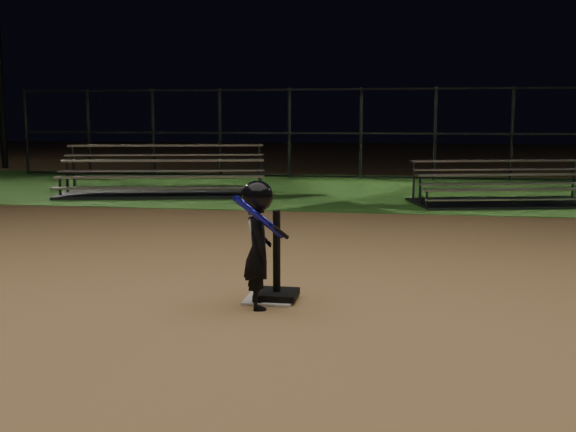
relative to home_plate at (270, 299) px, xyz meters
The scene contains 8 objects.
ground 0.01m from the home_plate, ahead, with size 80.00×80.00×0.00m, color #AC814E.
grass_strip 10.00m from the home_plate, 90.00° to the left, with size 60.00×8.00×0.01m, color #2B5C1E.
home_plate is the anchor object (origin of this frame).
batting_tee 0.18m from the home_plate, 20.23° to the left, with size 0.38×0.38×0.82m.
child_batter 0.65m from the home_plate, 101.79° to the right, with size 0.46×0.61×1.14m.
bleacher_left 9.21m from the home_plate, 115.79° to the left, with size 4.76×3.08×1.07m.
bleacher_right 8.29m from the home_plate, 67.95° to the left, with size 3.74×2.46×0.84m.
backstop_fence 13.06m from the home_plate, 90.00° to the left, with size 20.08×0.08×2.50m.
Camera 1 is at (1.20, -6.07, 1.68)m, focal length 42.80 mm.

